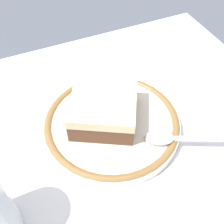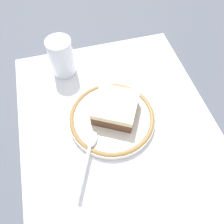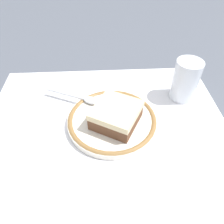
# 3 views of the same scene
# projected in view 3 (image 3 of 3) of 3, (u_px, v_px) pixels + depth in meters

# --- Properties ---
(ground_plane) EXTENTS (2.40, 2.40, 0.00)m
(ground_plane) POSITION_uv_depth(u_px,v_px,m) (106.00, 127.00, 0.47)
(ground_plane) COLOR #4C515B
(placemat) EXTENTS (0.53, 0.43, 0.00)m
(placemat) POSITION_uv_depth(u_px,v_px,m) (106.00, 127.00, 0.47)
(placemat) COLOR white
(placemat) RESTS_ON ground_plane
(plate) EXTENTS (0.19, 0.19, 0.02)m
(plate) POSITION_uv_depth(u_px,v_px,m) (112.00, 120.00, 0.47)
(plate) COLOR silver
(plate) RESTS_ON placemat
(cake_slice) EXTENTS (0.12, 0.12, 0.04)m
(cake_slice) POSITION_uv_depth(u_px,v_px,m) (116.00, 115.00, 0.45)
(cake_slice) COLOR brown
(cake_slice) RESTS_ON plate
(spoon) EXTENTS (0.13, 0.07, 0.01)m
(spoon) POSITION_uv_depth(u_px,v_px,m) (82.00, 98.00, 0.51)
(spoon) COLOR silver
(spoon) RESTS_ON plate
(cup) EXTENTS (0.06, 0.06, 0.10)m
(cup) POSITION_uv_depth(u_px,v_px,m) (185.00, 82.00, 0.51)
(cup) COLOR silver
(cup) RESTS_ON placemat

